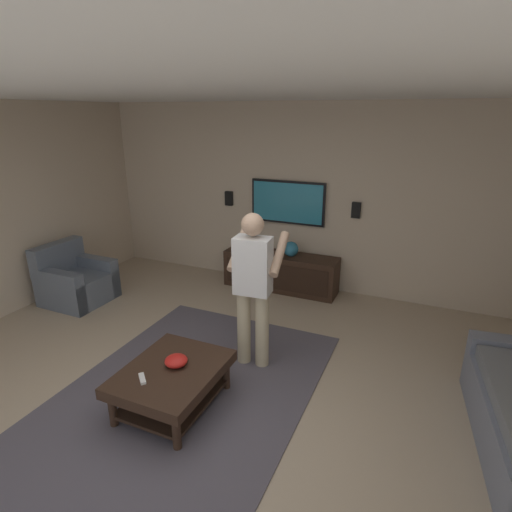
{
  "coord_description": "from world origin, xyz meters",
  "views": [
    {
      "loc": [
        -2.75,
        -1.74,
        2.54
      ],
      "look_at": [
        1.01,
        -0.08,
        1.11
      ],
      "focal_mm": 29.16,
      "sensor_mm": 36.0,
      "label": 1
    }
  ],
  "objects": [
    {
      "name": "wall_back_tv",
      "position": [
        3.05,
        0.0,
        1.34
      ],
      "size": [
        0.1,
        6.73,
        2.69
      ],
      "primitive_type": "cube",
      "color": "#C6B299",
      "rests_on": "ground"
    },
    {
      "name": "person_standing",
      "position": [
        0.76,
        -0.17,
        0.93
      ],
      "size": [
        0.57,
        0.57,
        1.64
      ],
      "rotation": [
        0.0,
        0.0,
        0.09
      ],
      "color": "#C6B793",
      "rests_on": "ground"
    },
    {
      "name": "tv",
      "position": [
        2.96,
        0.27,
        1.28
      ],
      "size": [
        0.05,
        1.12,
        0.63
      ],
      "rotation": [
        0.0,
        0.0,
        3.14
      ],
      "color": "black"
    },
    {
      "name": "wall_speaker_right",
      "position": [
        2.97,
        1.24,
        1.26
      ],
      "size": [
        0.06,
        0.12,
        0.22
      ],
      "primitive_type": "cube",
      "color": "black"
    },
    {
      "name": "bowl",
      "position": [
        -0.12,
        0.19,
        0.45
      ],
      "size": [
        0.2,
        0.2,
        0.09
      ],
      "primitive_type": "ellipsoid",
      "color": "red",
      "rests_on": "coffee_table"
    },
    {
      "name": "coffee_table",
      "position": [
        -0.18,
        0.21,
        0.3
      ],
      "size": [
        1.0,
        0.8,
        0.4
      ],
      "color": "#332116",
      "rests_on": "ground"
    },
    {
      "name": "media_console",
      "position": [
        2.72,
        0.27,
        0.28
      ],
      "size": [
        0.45,
        1.7,
        0.55
      ],
      "rotation": [
        0.0,
        0.0,
        3.14
      ],
      "color": "#332116",
      "rests_on": "ground"
    },
    {
      "name": "area_rug",
      "position": [
        0.02,
        0.21,
        0.01
      ],
      "size": [
        3.14,
        2.22,
        0.01
      ],
      "primitive_type": "cube",
      "color": "#514C56",
      "rests_on": "ground"
    },
    {
      "name": "ground_plane",
      "position": [
        0.0,
        0.0,
        0.0
      ],
      "size": [
        7.83,
        7.83,
        0.0
      ],
      "primitive_type": "plane",
      "color": "tan"
    },
    {
      "name": "ceiling_slab",
      "position": [
        0.0,
        0.0,
        2.74
      ],
      "size": [
        6.2,
        6.73,
        0.1
      ],
      "primitive_type": "cube",
      "color": "white"
    },
    {
      "name": "armchair",
      "position": [
        1.16,
        2.76,
        0.28
      ],
      "size": [
        0.81,
        0.82,
        0.82
      ],
      "rotation": [
        0.0,
        0.0,
        -1.58
      ],
      "color": "slate",
      "rests_on": "ground"
    },
    {
      "name": "vase_round",
      "position": [
        2.69,
        0.11,
        0.66
      ],
      "size": [
        0.22,
        0.22,
        0.22
      ],
      "primitive_type": "sphere",
      "color": "teal",
      "rests_on": "media_console"
    },
    {
      "name": "wall_speaker_left",
      "position": [
        2.97,
        -0.73,
        1.26
      ],
      "size": [
        0.06,
        0.12,
        0.22
      ],
      "primitive_type": "cube",
      "color": "black"
    },
    {
      "name": "remote_white",
      "position": [
        -0.42,
        0.34,
        0.41
      ],
      "size": [
        0.14,
        0.14,
        0.02
      ],
      "primitive_type": "cube",
      "rotation": [
        0.0,
        0.0,
        3.95
      ],
      "color": "white",
      "rests_on": "coffee_table"
    }
  ]
}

